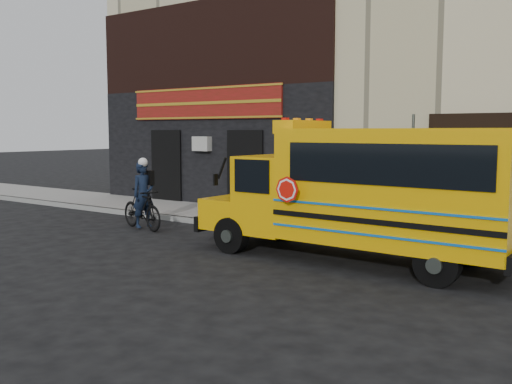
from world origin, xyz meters
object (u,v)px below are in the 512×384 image
object	(u,v)px
sign_pole	(412,174)
cyclist	(144,196)
school_bus	(369,190)
bicycle	(142,209)

from	to	relation	value
sign_pole	cyclist	world-z (taller)	sign_pole
school_bus	sign_pole	bearing A→B (deg)	88.25
school_bus	cyclist	distance (m)	6.77
school_bus	sign_pole	distance (m)	2.26
sign_pole	bicycle	xyz separation A→B (m)	(-6.79, -2.16, -1.14)
bicycle	cyclist	world-z (taller)	cyclist
school_bus	cyclist	world-z (taller)	school_bus
school_bus	cyclist	size ratio (longest dim) A/B	3.84
bicycle	cyclist	size ratio (longest dim) A/B	1.04
sign_pole	bicycle	world-z (taller)	sign_pole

